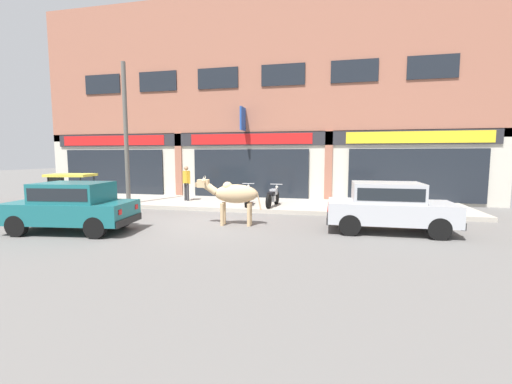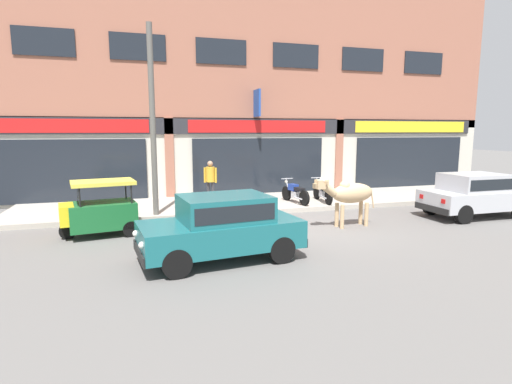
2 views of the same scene
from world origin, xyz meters
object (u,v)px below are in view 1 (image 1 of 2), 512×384
Objects in this scene: cow at (233,194)px; pedestrian at (186,179)px; car_1 at (72,205)px; motorcycle_1 at (273,197)px; utility_pole at (126,134)px; car_0 at (388,205)px; auto_rickshaw at (69,196)px; motorcycle_0 at (247,196)px.

pedestrian reaches higher than cow.
car_1 reaches higher than motorcycle_1.
utility_pole is (-5.53, 2.65, 2.14)m from cow.
cow is 0.59× the size of car_0.
car_0 is at bearing 0.46° from cow.
car_0 is at bearing -14.32° from utility_pole.
motorcycle_1 is (5.01, 5.29, -0.26)m from car_1.
motorcycle_1 is at bearing 77.80° from cow.
cow reaches higher than motorcycle_1.
car_1 is at bearing -154.90° from cow.
pedestrian is (3.62, 3.10, 0.49)m from auto_rickshaw.
utility_pole is at bearing 165.68° from car_0.
motorcycle_1 is at bearing 141.01° from car_0.
pedestrian is at bearing 35.51° from utility_pole.
auto_rickshaw is at bearing 175.25° from car_0.
cow is at bearing 25.10° from car_1.
pedestrian reaches higher than auto_rickshaw.
cow is at bearing -8.18° from auto_rickshaw.
auto_rickshaw is 0.35× the size of utility_pole.
motorcycle_0 is at bearing 53.97° from car_1.
auto_rickshaw reaches higher than motorcycle_0.
car_1 reaches higher than motorcycle_0.
motorcycle_0 is (-0.39, 3.36, -0.46)m from cow.
motorcycle_0 is at bearing -13.89° from pedestrian.
utility_pole is at bearing 154.39° from cow.
utility_pole reaches higher than car_1.
auto_rickshaw is (-11.81, 0.98, -0.15)m from car_0.
car_0 is 9.24m from car_1.
car_1 is at bearing -97.63° from pedestrian.
pedestrian reaches higher than car_1.
cow is 1.03× the size of auto_rickshaw.
car_0 is 9.16m from pedestrian.
motorcycle_0 is at bearing 96.63° from cow.
utility_pole is at bearing 104.83° from car_1.
car_0 is 2.02× the size of motorcycle_0.
pedestrian is (-3.48, 4.12, 0.14)m from cow.
auto_rickshaw is at bearing -139.44° from pedestrian.
pedestrian reaches higher than car_0.
car_0 is 2.00× the size of motorcycle_1.
auto_rickshaw reaches higher than car_0.
pedestrian is 3.22m from utility_pole.
car_0 is at bearing -38.99° from motorcycle_1.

